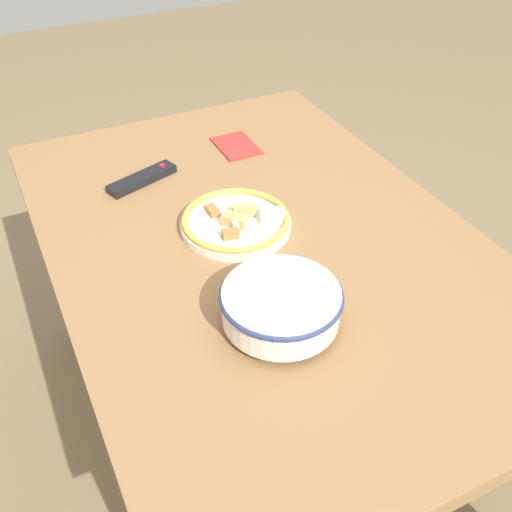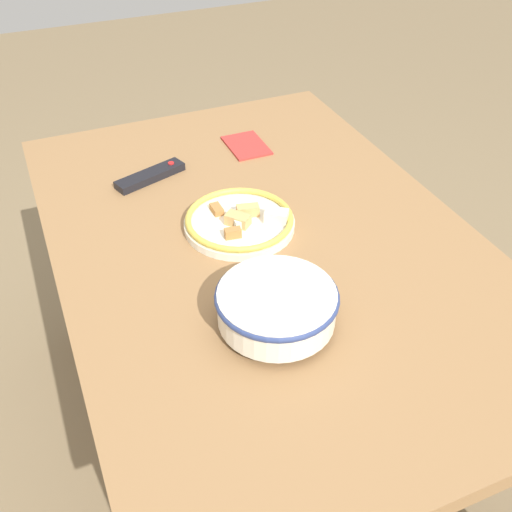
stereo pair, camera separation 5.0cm
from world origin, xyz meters
name	(u,v)px [view 1 (the left image)]	position (x,y,z in m)	size (l,w,h in m)	color
ground_plane	(261,428)	(0.00, 0.00, 0.00)	(8.00, 8.00, 0.00)	#7F6B4C
dining_table	(262,264)	(0.00, 0.00, 0.64)	(1.36, 0.91, 0.72)	olive
noodle_bowl	(281,305)	(-0.26, 0.09, 0.76)	(0.23, 0.23, 0.08)	silver
food_plate	(237,222)	(0.06, 0.04, 0.73)	(0.25, 0.25, 0.05)	silver
tv_remote	(142,179)	(0.34, 0.17, 0.73)	(0.10, 0.19, 0.02)	black
folded_napkin	(236,146)	(0.41, -0.12, 0.72)	(0.14, 0.10, 0.01)	#B2332D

